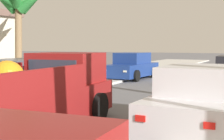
{
  "coord_description": "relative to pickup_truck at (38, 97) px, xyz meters",
  "views": [
    {
      "loc": [
        4.59,
        -0.81,
        2.03
      ],
      "look_at": [
        -0.18,
        9.12,
        1.2
      ],
      "focal_mm": 54.91,
      "sensor_mm": 36.0,
      "label": 1
    }
  ],
  "objects": [
    {
      "name": "car_right_near",
      "position": [
        -2.66,
        2.39,
        -0.08
      ],
      "size": [
        2.07,
        4.28,
        1.54
      ],
      "color": "#474C56",
      "rests_on": "ground"
    },
    {
      "name": "palm_tree_left_back",
      "position": [
        -6.83,
        7.3,
        3.32
      ],
      "size": [
        3.86,
        3.63,
        5.11
      ],
      "color": "brown",
      "rests_on": "ground"
    },
    {
      "name": "car_right_mid",
      "position": [
        -2.59,
        12.14,
        -0.08
      ],
      "size": [
        2.19,
        4.33,
        1.54
      ],
      "color": "navy",
      "rests_on": "ground"
    },
    {
      "name": "sidewalk_left",
      "position": [
        -4.98,
        6.32,
        -0.73
      ],
      "size": [
        5.35,
        60.0,
        0.12
      ],
      "primitive_type": "cube",
      "color": "beige",
      "rests_on": "ground"
    },
    {
      "name": "car_left_mid",
      "position": [
        3.48,
        1.5,
        -0.08
      ],
      "size": [
        2.1,
        4.29,
        1.54
      ],
      "color": "silver",
      "rests_on": "ground"
    },
    {
      "name": "curb_left",
      "position": [
        -3.7,
        6.32,
        -0.74
      ],
      "size": [
        0.16,
        60.0,
        0.1
      ],
      "primitive_type": "cube",
      "color": "silver",
      "rests_on": "ground"
    },
    {
      "name": "pickup_truck",
      "position": [
        0.0,
        0.0,
        0.0
      ],
      "size": [
        2.48,
        5.33,
        1.8
      ],
      "color": "maroon",
      "rests_on": "ground"
    }
  ]
}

